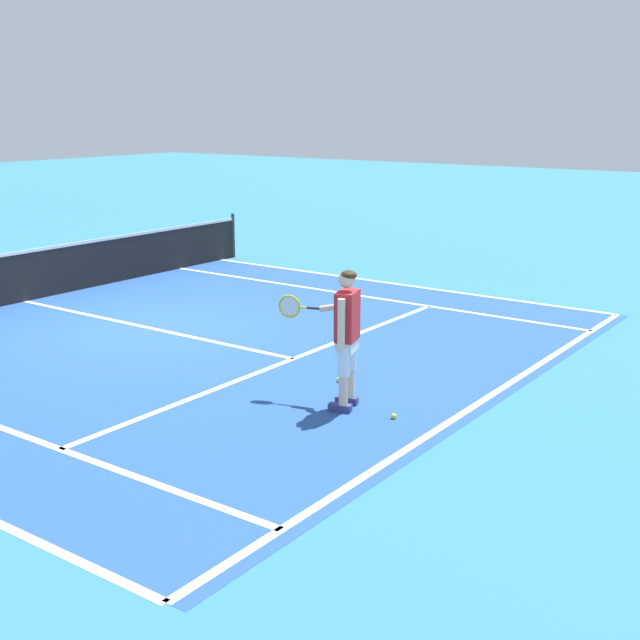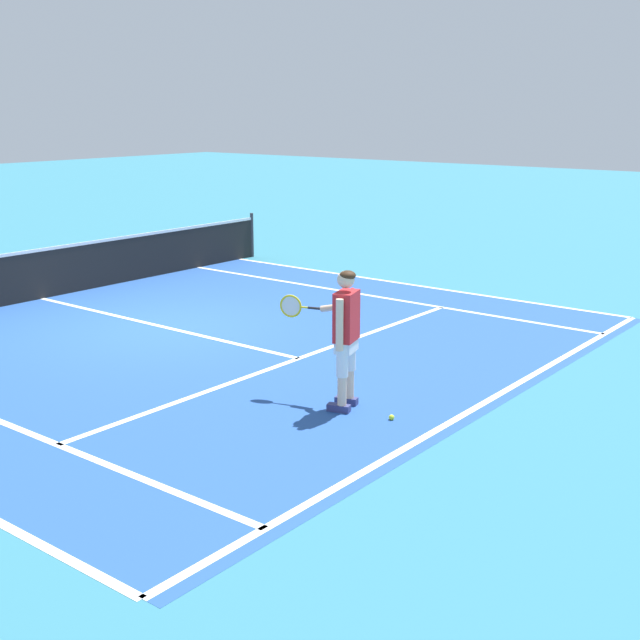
% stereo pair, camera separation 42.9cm
% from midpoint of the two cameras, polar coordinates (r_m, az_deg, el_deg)
% --- Properties ---
extents(ground_plane, '(80.00, 80.00, 0.00)m').
position_cam_midpoint_polar(ground_plane, '(14.22, -12.08, -0.61)').
color(ground_plane, teal).
extents(court_inner_surface, '(10.98, 9.82, 0.00)m').
position_cam_midpoint_polar(court_inner_surface, '(13.36, -8.51, -1.40)').
color(court_inner_surface, '#234C93').
rests_on(court_inner_surface, ground).
extents(line_baseline, '(10.98, 0.10, 0.01)m').
position_cam_midpoint_polar(line_baseline, '(10.75, 9.95, -5.36)').
color(line_baseline, white).
rests_on(line_baseline, ground).
extents(line_service, '(8.23, 0.10, 0.01)m').
position_cam_midpoint_polar(line_service, '(12.28, -2.83, -2.65)').
color(line_service, white).
rests_on(line_service, ground).
extents(line_centre_service, '(0.10, 6.40, 0.01)m').
position_cam_midpoint_polar(line_centre_service, '(14.42, -12.83, -0.42)').
color(line_centre_service, white).
rests_on(line_centre_service, ground).
extents(line_singles_right, '(0.10, 9.42, 0.01)m').
position_cam_midpoint_polar(line_singles_right, '(16.46, 1.49, 1.74)').
color(line_singles_right, white).
rests_on(line_singles_right, ground).
extents(line_doubles_right, '(0.10, 9.42, 0.01)m').
position_cam_midpoint_polar(line_doubles_right, '(17.58, 4.02, 2.52)').
color(line_doubles_right, white).
rests_on(line_doubles_right, ground).
extents(tennis_net, '(11.96, 0.08, 1.07)m').
position_cam_midpoint_polar(tennis_net, '(16.81, -20.22, 2.84)').
color(tennis_net, '#333338').
rests_on(tennis_net, ground).
extents(tennis_player, '(0.58, 1.22, 1.71)m').
position_cam_midpoint_polar(tennis_player, '(10.04, 0.49, -0.65)').
color(tennis_player, navy).
rests_on(tennis_player, ground).
extents(tennis_ball_near_feet, '(0.07, 0.07, 0.07)m').
position_cam_midpoint_polar(tennis_ball_near_feet, '(11.25, 0.20, -4.08)').
color(tennis_ball_near_feet, '#CCE02D').
rests_on(tennis_ball_near_feet, ground).
extents(tennis_ball_by_baseline, '(0.07, 0.07, 0.07)m').
position_cam_midpoint_polar(tennis_ball_by_baseline, '(9.98, 3.79, -6.54)').
color(tennis_ball_by_baseline, '#CCE02D').
rests_on(tennis_ball_by_baseline, ground).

